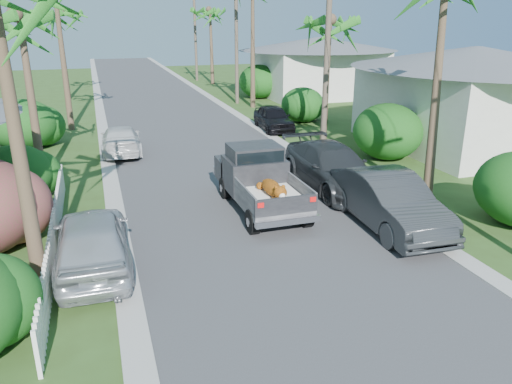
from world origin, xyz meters
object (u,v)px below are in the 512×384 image
object	(u,v)px
palm_r_b	(329,20)
house_right_far	(317,69)
utility_pole_b	(327,52)
utility_pole_d	(195,33)
parked_car_ln	(92,241)
parked_car_lf	(121,140)
parked_car_rf	(274,118)
parked_car_rn	(389,201)
palm_r_d	(210,10)
parked_car_rm	(332,168)
utility_pole_c	(236,39)
palm_l_d	(58,12)
house_right_near	(471,101)
pickup_truck	(257,177)
palm_l_b	(19,16)

from	to	relation	value
palm_r_b	house_right_far	xyz separation A→B (m)	(6.40, 15.00, -3.83)
utility_pole_b	utility_pole_d	bearing A→B (deg)	90.00
parked_car_ln	house_right_far	size ratio (longest dim) A/B	0.51
parked_car_lf	utility_pole_b	world-z (taller)	utility_pole_b
parked_car_rf	utility_pole_b	size ratio (longest dim) A/B	0.45
palm_r_b	utility_pole_d	bearing A→B (deg)	92.05
parked_car_rn	utility_pole_b	bearing A→B (deg)	79.58
utility_pole_d	house_right_far	bearing A→B (deg)	-60.35
parked_car_rn	parked_car_ln	world-z (taller)	parked_car_rn
palm_r_d	utility_pole_d	distance (m)	3.79
parked_car_rm	utility_pole_c	bearing A→B (deg)	83.57
palm_l_d	house_right_near	bearing A→B (deg)	-48.45
parked_car_rn	parked_car_ln	size ratio (longest dim) A/B	1.10
utility_pole_c	house_right_near	bearing A→B (deg)	-65.18
parked_car_rn	utility_pole_d	distance (m)	39.14
pickup_truck	house_right_far	distance (m)	26.20
parked_car_rm	palm_r_b	xyz separation A→B (m)	(3.00, 7.02, 5.15)
parked_car_rm	parked_car_rf	size ratio (longest dim) A/B	1.37
house_right_near	palm_r_b	bearing A→B (deg)	154.89
parked_car_rm	house_right_near	bearing A→B (deg)	22.42
utility_pole_b	palm_r_b	bearing A→B (deg)	63.43
parked_car_rm	house_right_far	size ratio (longest dim) A/B	0.61
palm_r_b	parked_car_ln	bearing A→B (deg)	-136.60
parked_car_rf	house_right_far	xyz separation A→B (m)	(8.00, 11.69, 1.44)
palm_r_d	palm_r_b	bearing A→B (deg)	-89.77
palm_r_b	palm_r_d	xyz separation A→B (m)	(-0.10, 25.00, 0.79)
palm_r_d	utility_pole_b	size ratio (longest dim) A/B	0.89
utility_pole_c	parked_car_lf	bearing A→B (deg)	-126.69
house_right_far	parked_car_rm	bearing A→B (deg)	-113.12
palm_l_b	house_right_near	size ratio (longest dim) A/B	0.82
palm_l_b	house_right_far	distance (m)	27.06
palm_l_b	parked_car_lf	bearing A→B (deg)	48.79
parked_car_rn	palm_r_d	size ratio (longest dim) A/B	0.63
parked_car_rn	parked_car_rm	world-z (taller)	parked_car_rn
palm_r_d	house_right_far	xyz separation A→B (m)	(6.50, -10.00, -4.62)
pickup_truck	parked_car_ln	xyz separation A→B (m)	(-5.36, -3.04, -0.23)
parked_car_rn	house_right_far	distance (m)	27.59
parked_car_lf	utility_pole_b	distance (m)	10.36
pickup_truck	parked_car_rm	size ratio (longest dim) A/B	0.93
parked_car_rn	utility_pole_b	xyz separation A→B (m)	(2.00, 8.90, 3.77)
parked_car_ln	utility_pole_b	size ratio (longest dim) A/B	0.51
palm_l_b	house_right_far	size ratio (longest dim) A/B	0.82
pickup_truck	palm_r_b	bearing A→B (deg)	51.80
house_right_far	utility_pole_d	world-z (taller)	utility_pole_d
parked_car_rm	utility_pole_b	xyz separation A→B (m)	(2.00, 5.02, 3.80)
pickup_truck	parked_car_lf	bearing A→B (deg)	114.80
parked_car_rm	house_right_near	world-z (taller)	house_right_near
pickup_truck	parked_car_rn	xyz separation A→B (m)	(3.24, -2.98, -0.18)
pickup_truck	palm_r_d	distance (m)	33.98
palm_r_b	parked_car_rm	bearing A→B (deg)	-113.15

